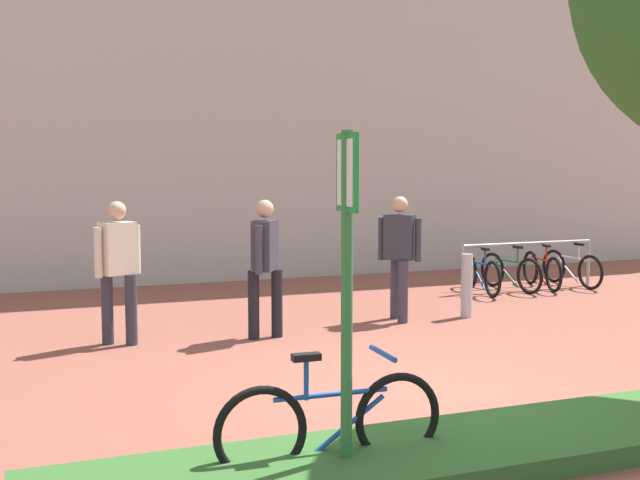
# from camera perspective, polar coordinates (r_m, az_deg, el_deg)

# --- Properties ---
(ground_plane) EXTENTS (60.00, 60.00, 0.00)m
(ground_plane) POSITION_cam_1_polar(r_m,az_deg,el_deg) (7.67, 8.32, -10.83)
(ground_plane) COLOR brown
(building_facade) EXTENTS (28.00, 1.20, 10.00)m
(building_facade) POSITION_cam_1_polar(r_m,az_deg,el_deg) (15.37, -7.18, 16.12)
(building_facade) COLOR #B2ADA3
(building_facade) RESTS_ON ground
(planter_strip) EXTENTS (7.00, 1.10, 0.16)m
(planter_strip) POSITION_cam_1_polar(r_m,az_deg,el_deg) (6.20, 13.62, -14.13)
(planter_strip) COLOR #336028
(planter_strip) RESTS_ON ground
(parking_sign_post) EXTENTS (0.08, 0.36, 2.37)m
(parking_sign_post) POSITION_cam_1_polar(r_m,az_deg,el_deg) (5.23, 1.96, -0.99)
(parking_sign_post) COLOR #2D7238
(parking_sign_post) RESTS_ON ground
(bike_at_sign) EXTENTS (1.68, 0.42, 0.86)m
(bike_at_sign) POSITION_cam_1_polar(r_m,az_deg,el_deg) (5.63, 0.85, -13.10)
(bike_at_sign) COLOR black
(bike_at_sign) RESTS_ON ground
(bike_rack_cluster) EXTENTS (2.66, 1.65, 0.83)m
(bike_rack_cluster) POSITION_cam_1_polar(r_m,az_deg,el_deg) (14.04, 14.78, -2.08)
(bike_rack_cluster) COLOR #99999E
(bike_rack_cluster) RESTS_ON ground
(bollard_steel) EXTENTS (0.16, 0.16, 0.90)m
(bollard_steel) POSITION_cam_1_polar(r_m,az_deg,el_deg) (11.27, 10.60, -3.28)
(bollard_steel) COLOR #ADADB2
(bollard_steel) RESTS_ON ground
(person_suited_dark) EXTENTS (0.44, 0.52, 1.72)m
(person_suited_dark) POSITION_cam_1_polar(r_m,az_deg,el_deg) (9.70, -4.01, -1.42)
(person_suited_dark) COLOR black
(person_suited_dark) RESTS_ON ground
(person_suited_navy) EXTENTS (0.48, 0.45, 1.72)m
(person_suited_navy) POSITION_cam_1_polar(r_m,az_deg,el_deg) (10.83, 5.79, -0.72)
(person_suited_navy) COLOR #383342
(person_suited_navy) RESTS_ON ground
(person_shirt_white) EXTENTS (0.56, 0.39, 1.72)m
(person_shirt_white) POSITION_cam_1_polar(r_m,az_deg,el_deg) (9.62, -14.44, -1.64)
(person_shirt_white) COLOR #2D2D38
(person_shirt_white) RESTS_ON ground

